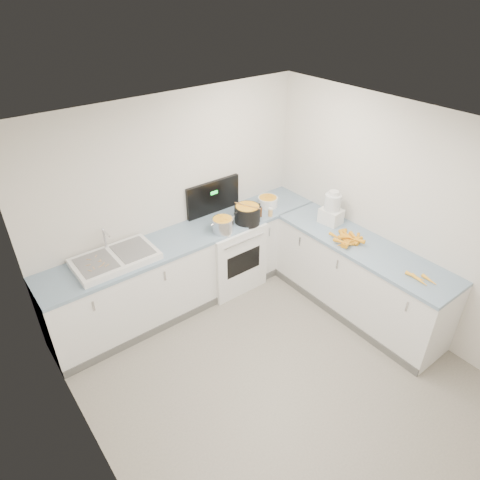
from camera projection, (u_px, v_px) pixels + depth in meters
floor at (282, 382)px, 4.36m from camera, size 3.50×4.00×0.00m
ceiling at (301, 147)px, 3.01m from camera, size 3.50×4.00×0.00m
wall_back at (173, 201)px, 5.02m from camera, size 3.50×0.00×2.50m
wall_left at (94, 389)px, 2.79m from camera, size 0.00×4.00×2.50m
wall_right at (409, 224)px, 4.59m from camera, size 0.00×4.00×2.50m
counter_back at (191, 267)px, 5.24m from camera, size 3.50×0.62×0.94m
counter_right at (358, 278)px, 5.05m from camera, size 0.62×2.20×0.94m
stove at (228, 252)px, 5.51m from camera, size 0.76×0.65×1.36m
sink at (115, 259)px, 4.51m from camera, size 0.86×0.52×0.31m
steel_pot at (223, 226)px, 5.01m from camera, size 0.30×0.30×0.19m
black_pot at (247, 215)px, 5.20m from camera, size 0.37×0.37×0.23m
wooden_spoon at (247, 206)px, 5.13m from camera, size 0.15×0.32×0.01m
mixing_bowl at (268, 202)px, 5.56m from camera, size 0.34×0.34×0.12m
extract_bottle at (260, 212)px, 5.32m from camera, size 0.05×0.05×0.12m
spice_jar at (270, 213)px, 5.33m from camera, size 0.06×0.06×0.10m
food_processor at (332, 209)px, 5.13m from camera, size 0.23×0.27×0.42m
carrot_pile at (348, 239)px, 4.84m from camera, size 0.38×0.39×0.09m
peeled_carrots at (421, 279)px, 4.25m from camera, size 0.16×0.31×0.04m
peelings at (96, 263)px, 4.37m from camera, size 0.23×0.26×0.01m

